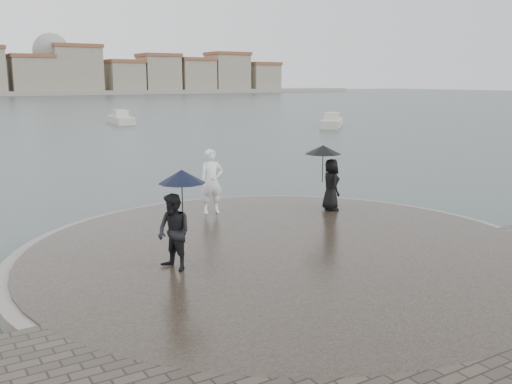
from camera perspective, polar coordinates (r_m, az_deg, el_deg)
ground at (r=10.94m, az=13.63°, el=-11.67°), size 400.00×400.00×0.00m
kerb_ring at (r=13.40m, az=2.94°, el=-6.34°), size 12.50×12.50×0.32m
quay_tip at (r=13.39m, az=2.94°, el=-6.25°), size 11.90×11.90×0.36m
statue at (r=16.55m, az=-4.45°, el=1.07°), size 0.76×0.58×1.87m
visitor_left at (r=11.67m, az=-8.01°, el=-2.51°), size 1.14×1.04×2.04m
visitor_right at (r=16.95m, az=7.23°, el=1.96°), size 1.13×1.09×1.95m
boats at (r=47.96m, az=-14.61°, el=6.25°), size 46.80×19.55×1.50m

